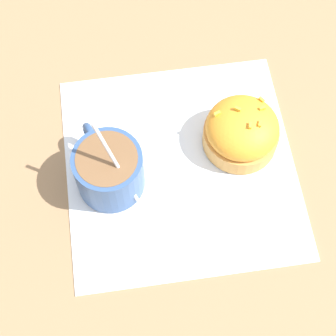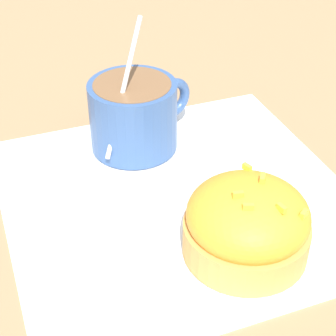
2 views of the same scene
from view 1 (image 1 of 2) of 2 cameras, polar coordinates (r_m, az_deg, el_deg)
ground_plane at (r=0.65m, az=1.25°, el=0.17°), size 3.00×3.00×0.00m
paper_napkin at (r=0.65m, az=1.25°, el=0.23°), size 0.30×0.30×0.00m
coffee_cup at (r=0.61m, az=-6.12°, el=0.09°), size 0.08×0.10×0.12m
frosted_pastry at (r=0.65m, az=7.49°, el=3.74°), size 0.09×0.09×0.06m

